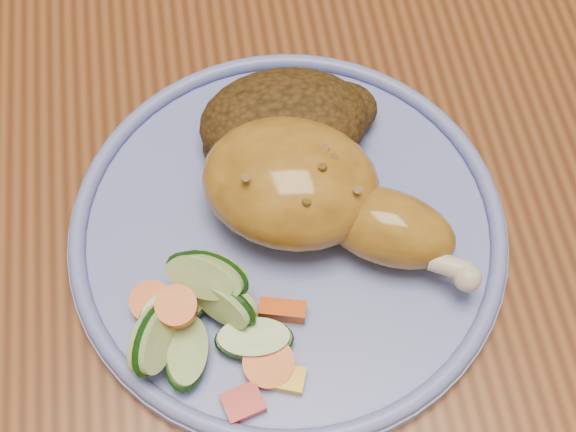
{
  "coord_description": "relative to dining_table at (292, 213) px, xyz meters",
  "views": [
    {
      "loc": [
        -0.05,
        -0.28,
        1.19
      ],
      "look_at": [
        -0.01,
        -0.06,
        0.78
      ],
      "focal_mm": 50.0,
      "sensor_mm": 36.0,
      "label": 1
    }
  ],
  "objects": [
    {
      "name": "plate_rim",
      "position": [
        -0.01,
        -0.06,
        0.1
      ],
      "size": [
        0.26,
        0.26,
        0.01
      ],
      "primitive_type": "torus",
      "color": "#6B7AC8",
      "rests_on": "plate"
    },
    {
      "name": "chicken_leg",
      "position": [
        0.0,
        -0.05,
        0.12
      ],
      "size": [
        0.16,
        0.14,
        0.06
      ],
      "color": "#AD7924",
      "rests_on": "plate"
    },
    {
      "name": "plate",
      "position": [
        -0.01,
        -0.06,
        0.09
      ],
      "size": [
        0.26,
        0.26,
        0.01
      ],
      "primitive_type": "cylinder",
      "color": "#6B7AC8",
      "rests_on": "dining_table"
    },
    {
      "name": "rice_pilaf",
      "position": [
        -0.0,
        0.0,
        0.11
      ],
      "size": [
        0.11,
        0.08,
        0.05
      ],
      "color": "#412B10",
      "rests_on": "plate"
    },
    {
      "name": "dining_table",
      "position": [
        0.0,
        0.0,
        0.0
      ],
      "size": [
        0.9,
        1.4,
        0.75
      ],
      "color": "brown",
      "rests_on": "ground"
    },
    {
      "name": "vegetable_pile",
      "position": [
        -0.07,
        -0.12,
        0.11
      ],
      "size": [
        0.11,
        0.1,
        0.05
      ],
      "color": "#A50A05",
      "rests_on": "plate"
    },
    {
      "name": "ground",
      "position": [
        0.0,
        0.0,
        -0.67
      ],
      "size": [
        4.0,
        4.0,
        0.0
      ],
      "primitive_type": "plane",
      "color": "#4F2C1B",
      "rests_on": "ground"
    }
  ]
}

